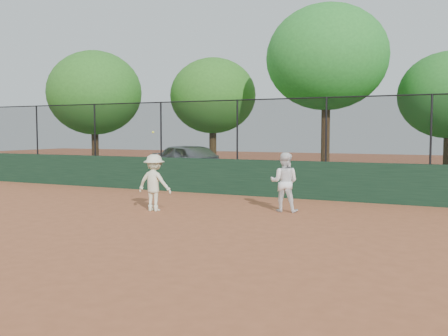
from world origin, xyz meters
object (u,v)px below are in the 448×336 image
at_px(parked_car, 193,162).
at_px(tree_1, 213,96).
at_px(player_second, 284,182).
at_px(player_main, 154,183).
at_px(tree_2, 327,58).
at_px(tree_0, 94,93).

relative_size(parked_car, tree_1, 0.83).
distance_m(player_second, tree_1, 12.38).
bearing_deg(tree_1, parked_car, -77.16).
bearing_deg(tree_1, player_main, -71.19).
relative_size(parked_car, player_second, 3.04).
relative_size(player_second, tree_2, 0.21).
bearing_deg(tree_2, tree_0, -175.61).
relative_size(player_main, tree_1, 0.37).
height_order(parked_car, player_second, parked_car).
distance_m(parked_car, player_second, 8.77).
bearing_deg(player_main, player_second, 23.26).
bearing_deg(player_main, tree_0, 136.69).
xyz_separation_m(player_second, tree_0, (-12.33, 7.24, 3.26)).
bearing_deg(parked_car, tree_2, -44.57).
distance_m(parked_car, tree_1, 4.75).
relative_size(parked_car, tree_2, 0.65).
bearing_deg(tree_0, tree_2, 4.39).
height_order(player_main, tree_2, tree_2).
bearing_deg(tree_0, tree_1, 25.09).
distance_m(tree_0, tree_2, 11.52).
distance_m(parked_car, tree_0, 7.02).
bearing_deg(parked_car, player_main, -132.85).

